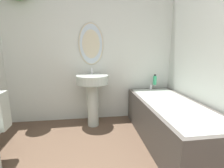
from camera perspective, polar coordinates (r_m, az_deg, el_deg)
wall_back at (r=2.73m, az=-9.27°, el=13.95°), size 2.82×0.35×2.40m
pedestal_sink at (r=2.51m, az=-6.88°, el=-2.17°), size 0.48×0.48×0.91m
bathtub at (r=2.29m, az=19.92°, el=-12.21°), size 0.72×1.66×0.60m
shampoo_bottle at (r=2.86m, az=14.82°, el=1.37°), size 0.06×0.06×0.18m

